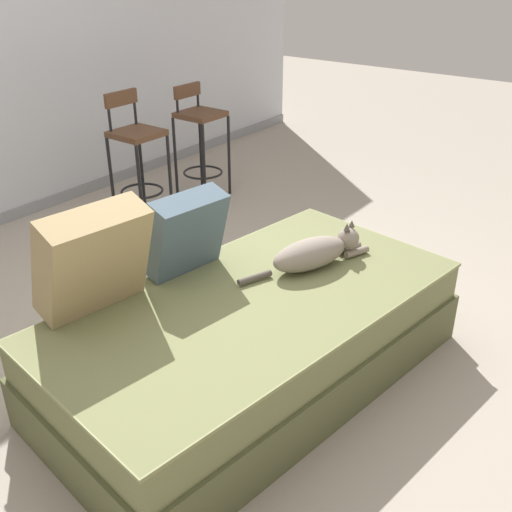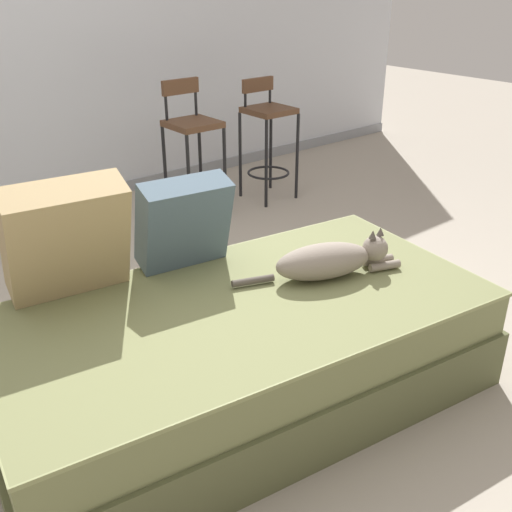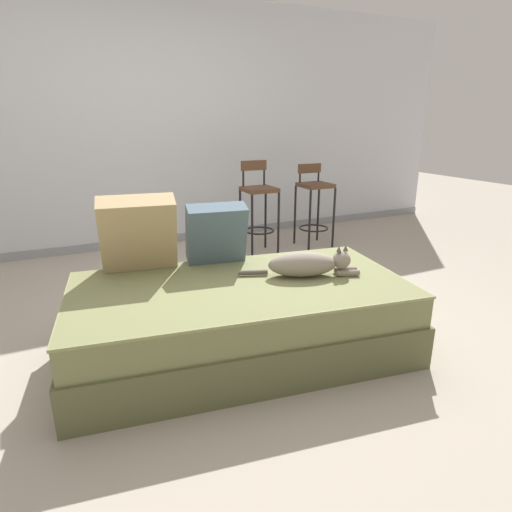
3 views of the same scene
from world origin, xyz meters
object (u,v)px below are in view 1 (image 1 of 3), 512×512
Objects in this scene: throw_pillow_middle at (185,233)px; couch at (254,338)px; throw_pillow_corner at (93,260)px; bar_stool_near_window at (137,151)px; bar_stool_by_doorway at (200,133)px; cat at (315,252)px.

couch is at bearing -91.33° from throw_pillow_middle.
throw_pillow_corner reaches higher than couch.
bar_stool_near_window is 0.68m from bar_stool_by_doorway.
bar_stool_near_window is (0.56, 1.85, 0.03)m from cat.
bar_stool_by_doorway is (1.65, 1.38, -0.13)m from throw_pillow_middle.
throw_pillow_middle reaches higher than cat.
couch is 2.97× the size of cat.
couch is at bearing -45.34° from throw_pillow_corner.
cat is at bearing -7.51° from couch.
bar_stool_near_window is at bearing 41.96° from throw_pillow_corner.
couch is at bearing -118.63° from bar_stool_near_window.
bar_stool_near_window reaches higher than throw_pillow_corner.
throw_pillow_corner is at bearing 149.09° from cat.
bar_stool_near_window is at bearing 54.91° from throw_pillow_middle.
throw_pillow_corner is 1.06m from cat.
bar_stool_near_window reaches higher than throw_pillow_middle.
cat is (0.90, -0.54, -0.17)m from throw_pillow_corner.
bar_stool_near_window is at bearing 73.27° from cat.
throw_pillow_corner is 0.52× the size of bar_stool_near_window.
throw_pillow_middle is at bearing -125.09° from bar_stool_near_window.
throw_pillow_middle is 0.59× the size of cat.
bar_stool_near_window is (0.98, 1.79, 0.32)m from couch.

